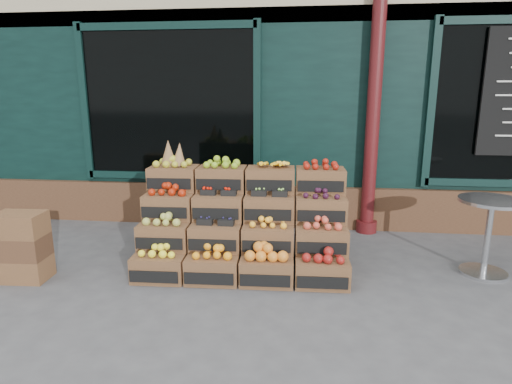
# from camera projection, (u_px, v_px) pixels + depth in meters

# --- Properties ---
(ground) EXTENTS (60.00, 60.00, 0.00)m
(ground) POSITION_uv_depth(u_px,v_px,m) (268.00, 294.00, 4.15)
(ground) COLOR #4C4C4F
(ground) RESTS_ON ground
(shop_facade) EXTENTS (12.00, 6.24, 4.80)m
(shop_facade) POSITION_uv_depth(u_px,v_px,m) (291.00, 67.00, 8.54)
(shop_facade) COLOR black
(shop_facade) RESTS_ON ground
(crate_display) EXTENTS (2.25, 1.16, 1.39)m
(crate_display) POSITION_uv_depth(u_px,v_px,m) (244.00, 228.00, 4.77)
(crate_display) COLOR brown
(crate_display) RESTS_ON ground
(spare_crates) EXTENTS (0.49, 0.35, 0.72)m
(spare_crates) POSITION_uv_depth(u_px,v_px,m) (22.00, 247.00, 4.40)
(spare_crates) COLOR brown
(spare_crates) RESTS_ON ground
(bistro_table) EXTENTS (0.66, 0.66, 0.83)m
(bistro_table) POSITION_uv_depth(u_px,v_px,m) (489.00, 228.00, 4.49)
(bistro_table) COLOR silver
(bistro_table) RESTS_ON ground
(shopkeeper) EXTENTS (0.69, 0.48, 1.79)m
(shopkeeper) POSITION_uv_depth(u_px,v_px,m) (183.00, 155.00, 6.98)
(shopkeeper) COLOR #1F6C26
(shopkeeper) RESTS_ON ground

